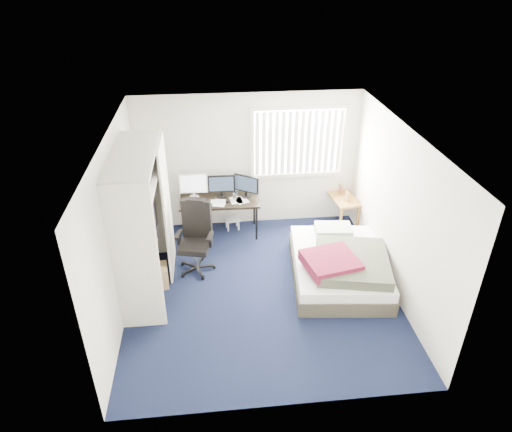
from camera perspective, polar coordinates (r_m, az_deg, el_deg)
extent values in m
plane|color=black|center=(7.15, 0.64, -9.17)|extent=(4.20, 4.20, 0.00)
plane|color=silver|center=(8.30, -1.00, 6.83)|extent=(4.00, 0.00, 4.00)
plane|color=silver|center=(4.76, 3.73, -13.36)|extent=(4.00, 0.00, 4.00)
plane|color=silver|center=(6.54, -17.00, -1.43)|extent=(0.00, 4.20, 4.20)
plane|color=silver|center=(6.93, 17.35, 0.41)|extent=(0.00, 4.20, 4.20)
plane|color=white|center=(5.90, 0.78, 10.02)|extent=(4.20, 4.20, 0.00)
cube|color=white|center=(8.27, 5.29, 9.23)|extent=(1.60, 0.02, 1.20)
cube|color=beige|center=(8.05, 5.54, 13.36)|extent=(1.72, 0.06, 0.06)
cube|color=beige|center=(8.49, 5.13, 5.18)|extent=(1.72, 0.06, 0.06)
cube|color=white|center=(8.22, 5.37, 9.09)|extent=(1.60, 0.04, 1.16)
cube|color=beige|center=(6.06, -14.86, -5.44)|extent=(0.60, 0.04, 2.20)
cube|color=beige|center=(7.59, -13.25, 2.41)|extent=(0.60, 0.04, 2.20)
cube|color=beige|center=(6.33, -15.17, 7.49)|extent=(0.60, 1.80, 0.04)
cube|color=beige|center=(6.48, -14.73, 4.39)|extent=(0.56, 1.74, 0.03)
cylinder|color=silver|center=(6.53, -14.60, 3.44)|extent=(0.03, 1.72, 0.03)
cube|color=#26262B|center=(6.65, -14.21, -0.41)|extent=(0.38, 1.10, 0.90)
cube|color=beige|center=(7.16, -11.06, 0.90)|extent=(0.03, 0.90, 2.20)
cube|color=white|center=(6.02, -15.40, 3.70)|extent=(0.38, 0.30, 0.24)
cube|color=gray|center=(6.48, -14.82, 5.57)|extent=(0.34, 0.28, 0.22)
cube|color=black|center=(8.19, -4.59, 1.94)|extent=(1.43, 0.69, 0.04)
cylinder|color=black|center=(8.16, -9.01, -1.30)|extent=(0.04, 0.04, 0.66)
cylinder|color=black|center=(8.62, -8.81, 0.55)|extent=(0.04, 0.04, 0.66)
cylinder|color=black|center=(8.15, 0.08, -0.93)|extent=(0.04, 0.04, 0.66)
cylinder|color=black|center=(8.61, -0.22, 0.91)|extent=(0.04, 0.04, 0.66)
cube|color=white|center=(8.17, -7.86, 4.04)|extent=(0.50, 0.04, 0.36)
cube|color=white|center=(8.17, -7.86, 4.04)|extent=(0.45, 0.02, 0.31)
cube|color=black|center=(8.16, -4.35, 4.06)|extent=(0.48, 0.04, 0.32)
cube|color=#1E2838|center=(8.16, -4.35, 4.06)|extent=(0.43, 0.02, 0.27)
cube|color=black|center=(8.14, -1.22, 4.07)|extent=(0.48, 0.04, 0.32)
cube|color=#1E2838|center=(8.14, -1.22, 4.07)|extent=(0.43, 0.02, 0.27)
cube|color=white|center=(8.10, -5.59, 1.77)|extent=(0.40, 0.15, 0.02)
cube|color=black|center=(8.09, -3.59, 1.87)|extent=(0.06, 0.10, 0.02)
cylinder|color=silver|center=(8.10, -2.61, 2.49)|extent=(0.08, 0.08, 0.16)
cube|color=white|center=(8.18, -4.59, 2.08)|extent=(0.31, 0.29, 0.00)
cube|color=black|center=(7.58, -7.42, -6.32)|extent=(0.68, 0.68, 0.11)
cylinder|color=silver|center=(7.47, -7.52, -5.09)|extent=(0.06, 0.06, 0.38)
cube|color=black|center=(7.35, -7.63, -3.71)|extent=(0.57, 0.57, 0.09)
cube|color=black|center=(7.33, -7.41, -0.32)|extent=(0.48, 0.20, 0.66)
cube|color=black|center=(7.19, -7.55, 1.62)|extent=(0.30, 0.18, 0.15)
cube|color=black|center=(7.31, -9.66, -2.25)|extent=(0.13, 0.27, 0.04)
cube|color=black|center=(7.18, -5.76, -2.56)|extent=(0.13, 0.27, 0.04)
cube|color=white|center=(8.53, -2.97, -0.39)|extent=(0.30, 0.26, 0.03)
cylinder|color=white|center=(8.51, -3.50, -1.34)|extent=(0.03, 0.03, 0.20)
cylinder|color=white|center=(8.63, -3.70, -0.86)|extent=(0.03, 0.03, 0.20)
cylinder|color=white|center=(8.54, -2.20, -1.16)|extent=(0.03, 0.03, 0.20)
cylinder|color=white|center=(8.66, -2.42, -0.69)|extent=(0.03, 0.03, 0.20)
cube|color=brown|center=(8.69, 10.76, 2.33)|extent=(0.52, 0.88, 0.04)
cube|color=brown|center=(8.47, 10.51, -0.67)|extent=(0.04, 0.04, 0.53)
cube|color=brown|center=(9.07, 8.70, 1.70)|extent=(0.04, 0.04, 0.53)
cube|color=brown|center=(8.60, 12.59, -0.40)|extent=(0.04, 0.04, 0.53)
cube|color=brown|center=(9.19, 10.66, 1.92)|extent=(0.04, 0.04, 0.53)
cube|color=brown|center=(8.49, 11.32, 2.41)|extent=(0.04, 0.14, 0.18)
cube|color=brown|center=(8.75, 10.52, 3.34)|extent=(0.04, 0.14, 0.18)
cube|color=#393529|center=(7.43, 10.16, -6.78)|extent=(1.60, 2.03, 0.25)
cube|color=white|center=(7.32, 10.30, -5.53)|extent=(1.56, 1.98, 0.17)
cube|color=#B3B8AA|center=(7.78, 9.62, -1.75)|extent=(0.64, 0.46, 0.14)
cube|color=#33382A|center=(7.06, 11.94, -5.68)|extent=(1.28, 1.37, 0.18)
cube|color=#5C0F26|center=(6.87, 9.29, -5.71)|extent=(0.88, 0.84, 0.16)
cube|color=#9E794F|center=(7.31, -12.69, -7.38)|extent=(0.48, 0.38, 0.33)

